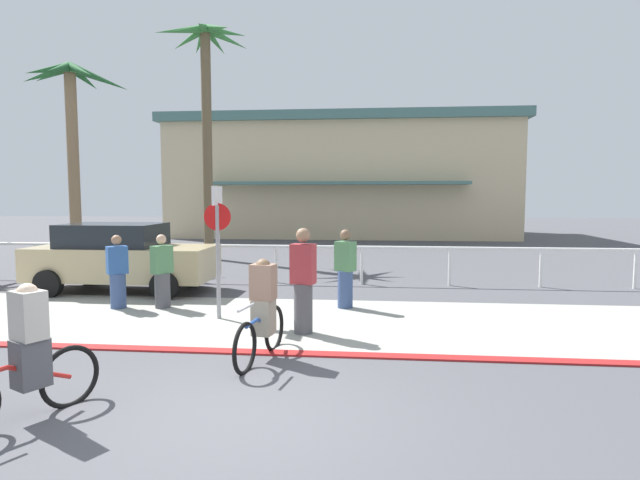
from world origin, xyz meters
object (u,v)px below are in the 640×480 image
object	(u,v)px
pedestrian_1	(118,275)
pedestrian_3	(303,285)
palm_tree_2	(206,82)
palm_tree_1	(72,108)
pedestrian_0	(162,275)
stop_sign_bike_lane	(218,233)
pedestrian_2	(345,272)
cyclist_red_0	(26,356)
cyclist_blue_1	(262,312)
car_tan_1	(121,257)

from	to	relation	value
pedestrian_1	pedestrian_3	world-z (taller)	pedestrian_3
palm_tree_2	palm_tree_1	bearing A→B (deg)	-144.55
palm_tree_2	pedestrian_0	xyz separation A→B (m)	(1.68, -8.39, -5.79)
stop_sign_bike_lane	pedestrian_1	xyz separation A→B (m)	(-2.38, 0.69, -0.96)
stop_sign_bike_lane	pedestrian_2	bearing A→B (deg)	26.79
cyclist_red_0	pedestrian_2	bearing A→B (deg)	61.97
cyclist_blue_1	pedestrian_0	size ratio (longest dim) A/B	1.15
cyclist_red_0	pedestrian_0	xyz separation A→B (m)	(-0.75, 5.41, 0.02)
palm_tree_1	cyclist_red_0	bearing A→B (deg)	-61.53
car_tan_1	palm_tree_1	bearing A→B (deg)	131.25
pedestrian_0	pedestrian_3	bearing A→B (deg)	-28.07
cyclist_blue_1	pedestrian_3	bearing A→B (deg)	73.18
palm_tree_1	cyclist_red_0	xyz separation A→B (m)	(6.08, -11.21, -4.50)
cyclist_red_0	palm_tree_1	bearing A→B (deg)	118.47
pedestrian_0	pedestrian_3	size ratio (longest dim) A/B	0.86
pedestrian_0	pedestrian_2	bearing A→B (deg)	5.68
car_tan_1	stop_sign_bike_lane	bearing A→B (deg)	-38.42
stop_sign_bike_lane	pedestrian_0	distance (m)	1.93
stop_sign_bike_lane	palm_tree_1	bearing A→B (deg)	135.72
pedestrian_3	car_tan_1	bearing A→B (deg)	145.24
palm_tree_1	cyclist_blue_1	xyz separation A→B (m)	(8.13, -8.90, -4.50)
pedestrian_0	palm_tree_1	bearing A→B (deg)	132.54
palm_tree_1	pedestrian_2	distance (m)	11.52
cyclist_blue_1	pedestrian_1	world-z (taller)	pedestrian_1
pedestrian_2	cyclist_red_0	bearing A→B (deg)	-118.03
pedestrian_0	palm_tree_2	bearing A→B (deg)	101.35
pedestrian_1	pedestrian_2	distance (m)	4.78
stop_sign_bike_lane	cyclist_blue_1	size ratio (longest dim) A/B	1.42
cyclist_red_0	stop_sign_bike_lane	bearing A→B (deg)	81.22
cyclist_red_0	palm_tree_2	bearing A→B (deg)	100.02
car_tan_1	cyclist_red_0	xyz separation A→B (m)	(2.52, -7.15, -0.18)
stop_sign_bike_lane	palm_tree_1	world-z (taller)	palm_tree_1
palm_tree_1	palm_tree_2	world-z (taller)	palm_tree_2
cyclist_blue_1	pedestrian_3	world-z (taller)	pedestrian_3
stop_sign_bike_lane	pedestrian_0	xyz separation A→B (m)	(-1.46, 0.82, -0.96)
pedestrian_1	cyclist_blue_1	bearing A→B (deg)	-38.67
cyclist_red_0	pedestrian_1	size ratio (longest dim) A/B	1.05
pedestrian_0	pedestrian_3	distance (m)	3.65
car_tan_1	pedestrian_2	xyz separation A→B (m)	(5.60, -1.36, -0.10)
stop_sign_bike_lane	pedestrian_3	size ratio (longest dim) A/B	1.39
palm_tree_1	pedestrian_2	bearing A→B (deg)	-30.62
cyclist_blue_1	stop_sign_bike_lane	bearing A→B (deg)	120.39
cyclist_blue_1	pedestrian_3	distance (m)	1.46
pedestrian_1	cyclist_red_0	bearing A→B (deg)	-72.46
cyclist_blue_1	palm_tree_1	bearing A→B (deg)	132.39
pedestrian_0	pedestrian_1	world-z (taller)	pedestrian_0
palm_tree_1	palm_tree_2	xyz separation A→B (m)	(3.64, 2.59, 1.31)
car_tan_1	pedestrian_1	world-z (taller)	car_tan_1
stop_sign_bike_lane	pedestrian_3	xyz separation A→B (m)	(1.76, -0.90, -0.82)
stop_sign_bike_lane	pedestrian_1	distance (m)	2.66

